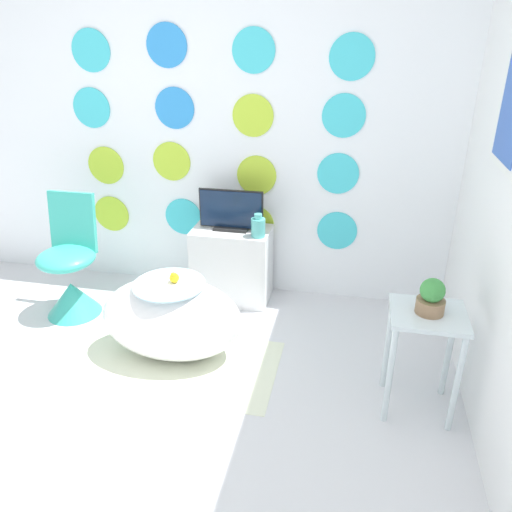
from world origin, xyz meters
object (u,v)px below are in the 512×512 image
tv (231,212)px  potted_plant_left (431,297)px  vase (258,227)px  bathtub (172,318)px  chair (70,278)px

tv → potted_plant_left: size_ratio=2.48×
tv → vase: size_ratio=2.80×
tv → vase: tv is taller
bathtub → vase: bearing=59.0°
bathtub → potted_plant_left: potted_plant_left is taller
chair → tv: (1.05, 0.43, 0.41)m
chair → tv: 1.21m
bathtub → tv: tv is taller
bathtub → potted_plant_left: 1.50m
chair → vase: (1.26, 0.34, 0.35)m
bathtub → tv: (0.19, 0.75, 0.43)m
vase → potted_plant_left: (1.03, -0.86, 0.05)m
bathtub → vase: 0.86m
tv → potted_plant_left: (1.24, -0.95, -0.01)m
tv → potted_plant_left: bearing=-37.3°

